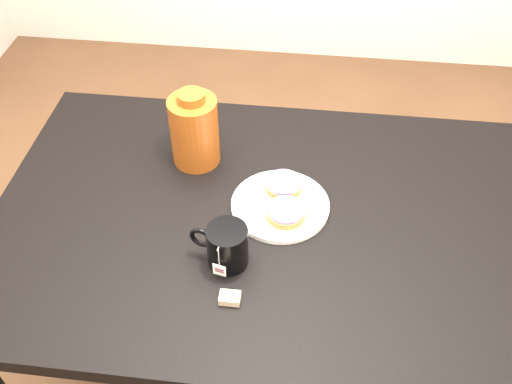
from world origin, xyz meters
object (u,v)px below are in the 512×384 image
Objects in this scene: bagel_front at (286,212)px; teabag_pouch at (230,298)px; mug at (226,246)px; bagel_package at (194,130)px; table at (274,239)px; bagel_back at (283,185)px; plate at (280,205)px.

teabag_pouch is (-0.10, -0.25, -0.02)m from bagel_front.
mug is 0.68× the size of bagel_package.
bagel_front is 0.27m from teabag_pouch.
bagel_back reaches higher than table.
teabag_pouch reaches higher than table.
bagel_front reaches higher than teabag_pouch.
bagel_front reaches higher than plate.
teabag_pouch is at bearing -104.09° from bagel_back.
mug reaches higher than table.
mug is 0.12m from teabag_pouch.
teabag_pouch is 0.48m from bagel_package.
table is 6.53× the size of bagel_package.
plate is at bearing 71.89° from mug.
mug is at bearing -120.18° from plate.
bagel_back is at bearing 86.93° from plate.
bagel_front is 0.33m from bagel_package.
mug is at bearing -68.14° from bagel_package.
teabag_pouch is at bearing -66.12° from mug.
bagel_front is 0.75× the size of mug.
teabag_pouch is at bearing -106.28° from table.
bagel_front is (0.02, -0.04, 0.02)m from plate.
mug is (-0.11, -0.23, 0.03)m from bagel_back.
bagel_back reaches higher than plate.
bagel_front is at bearing -68.12° from plate.
bagel_back is 0.55× the size of bagel_package.
plate is 1.68× the size of mug.
plate is 0.05m from bagel_front.
table is 0.22m from mug.
plate is at bearing 111.88° from bagel_front.
table is 0.35m from bagel_package.
bagel_front is at bearing 61.15° from mug.
bagel_package is (-0.23, 0.19, 0.18)m from table.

